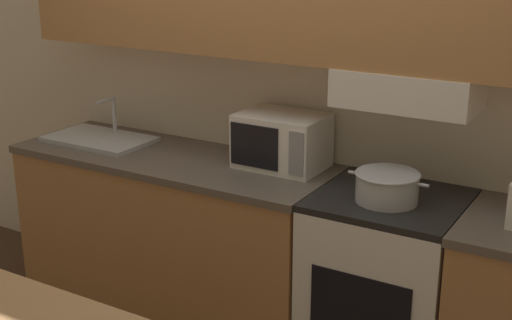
# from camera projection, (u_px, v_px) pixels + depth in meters

# --- Properties ---
(ground_plane) EXTENTS (16.00, 16.00, 0.00)m
(ground_plane) POSITION_uv_depth(u_px,v_px,m) (300.00, 315.00, 3.81)
(ground_plane) COLOR #4C3828
(wall_back) EXTENTS (5.24, 0.38, 2.55)m
(wall_back) POSITION_uv_depth(u_px,v_px,m) (303.00, 46.00, 3.31)
(wall_back) COLOR silver
(wall_back) RESTS_ON ground_plane
(lower_counter_main) EXTENTS (1.68, 0.62, 0.88)m
(lower_counter_main) POSITION_uv_depth(u_px,v_px,m) (175.00, 236.00, 3.72)
(lower_counter_main) COLOR #B27A47
(lower_counter_main) RESTS_ON ground_plane
(stove_range) EXTENTS (0.62, 0.60, 0.88)m
(stove_range) POSITION_uv_depth(u_px,v_px,m) (385.00, 290.00, 3.16)
(stove_range) COLOR white
(stove_range) RESTS_ON ground_plane
(cooking_pot) EXTENTS (0.35, 0.27, 0.13)m
(cooking_pot) POSITION_uv_depth(u_px,v_px,m) (387.00, 186.00, 2.96)
(cooking_pot) COLOR #B7BABF
(cooking_pot) RESTS_ON stove_range
(microwave) EXTENTS (0.41, 0.30, 0.26)m
(microwave) POSITION_uv_depth(u_px,v_px,m) (282.00, 141.00, 3.37)
(microwave) COLOR white
(microwave) RESTS_ON lower_counter_main
(sink_basin) EXTENTS (0.56, 0.34, 0.22)m
(sink_basin) POSITION_uv_depth(u_px,v_px,m) (99.00, 138.00, 3.81)
(sink_basin) COLOR #B7BABF
(sink_basin) RESTS_ON lower_counter_main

